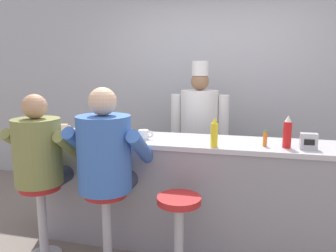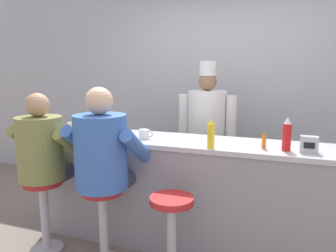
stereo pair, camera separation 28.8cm
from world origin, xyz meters
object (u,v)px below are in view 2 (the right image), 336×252
cereal_bowl (95,130)px  empty_stool_round (172,224)px  diner_seated_blue (103,156)px  coffee_mug_white (144,134)px  cook_in_whites_near (207,130)px  mustard_bottle_yellow (211,134)px  napkin_dispenser_chrome (309,145)px  ketchup_bottle_red (287,135)px  hot_sauce_bottle_orange (264,141)px  coffee_mug_tan (72,126)px  diner_seated_olive (43,153)px  breakfast_plate (66,133)px

cereal_bowl → empty_stool_round: 1.29m
cereal_bowl → diner_seated_blue: size_ratio=0.09×
cereal_bowl → coffee_mug_white: bearing=-11.1°
diner_seated_blue → cook_in_whites_near: cook_in_whites_near is taller
mustard_bottle_yellow → napkin_dispenser_chrome: size_ratio=1.87×
ketchup_bottle_red → hot_sauce_bottle_orange: (-0.17, 0.01, -0.06)m
coffee_mug_tan → coffee_mug_white: 0.89m
diner_seated_olive → mustard_bottle_yellow: bearing=11.4°
coffee_mug_white → ketchup_bottle_red: bearing=-1.3°
cook_in_whites_near → diner_seated_olive: bearing=-129.7°
empty_stool_round → breakfast_plate: bearing=162.6°
ketchup_bottle_red → coffee_mug_tan: (-2.07, 0.17, -0.08)m
coffee_mug_white → empty_stool_round: 0.85m
cereal_bowl → diner_seated_blue: diner_seated_blue is taller
diner_seated_blue → empty_stool_round: (0.59, -0.04, -0.47)m
napkin_dispenser_chrome → empty_stool_round: size_ratio=0.19×
cereal_bowl → diner_seated_blue: bearing=-52.0°
cereal_bowl → coffee_mug_white: size_ratio=0.95×
cereal_bowl → cook_in_whites_near: bearing=40.7°
coffee_mug_white → diner_seated_olive: bearing=-151.2°
hot_sauce_bottle_orange → diner_seated_blue: bearing=-161.5°
mustard_bottle_yellow → empty_stool_round: mustard_bottle_yellow is taller
ketchup_bottle_red → cook_in_whites_near: bearing=131.6°
coffee_mug_tan → napkin_dispenser_chrome: bearing=-4.6°
mustard_bottle_yellow → cook_in_whites_near: bearing=104.9°
breakfast_plate → diner_seated_olive: (0.02, -0.34, -0.11)m
hot_sauce_bottle_orange → diner_seated_olive: (-1.80, -0.41, -0.16)m
diner_seated_olive → hot_sauce_bottle_orange: bearing=12.7°
mustard_bottle_yellow → breakfast_plate: mustard_bottle_yellow is taller
cook_in_whites_near → coffee_mug_tan: bearing=-147.4°
hot_sauce_bottle_orange → napkin_dispenser_chrome: 0.32m
ketchup_bottle_red → coffee_mug_tan: 2.08m
breakfast_plate → coffee_mug_white: coffee_mug_white is taller
cereal_bowl → napkin_dispenser_chrome: 1.95m
ketchup_bottle_red → napkin_dispenser_chrome: (0.16, -0.01, -0.06)m
ketchup_bottle_red → mustard_bottle_yellow: size_ratio=1.10×
coffee_mug_tan → empty_stool_round: size_ratio=0.18×
coffee_mug_tan → diner_seated_blue: (0.70, -0.56, -0.11)m
coffee_mug_white → cook_in_whites_near: cook_in_whites_near is taller
diner_seated_olive → breakfast_plate: bearing=92.9°
diner_seated_olive → cook_in_whites_near: 1.75m
hot_sauce_bottle_orange → empty_stool_round: bearing=-144.4°
diner_seated_olive → cereal_bowl: bearing=71.7°
mustard_bottle_yellow → coffee_mug_tan: mustard_bottle_yellow is taller
coffee_mug_tan → breakfast_plate: bearing=-66.5°
ketchup_bottle_red → mustard_bottle_yellow: 0.57m
coffee_mug_white → breakfast_plate: bearing=-174.4°
diner_seated_olive → napkin_dispenser_chrome: bearing=10.2°
mustard_bottle_yellow → hot_sauce_bottle_orange: (0.40, 0.12, -0.05)m
breakfast_plate → coffee_mug_tan: coffee_mug_tan is taller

